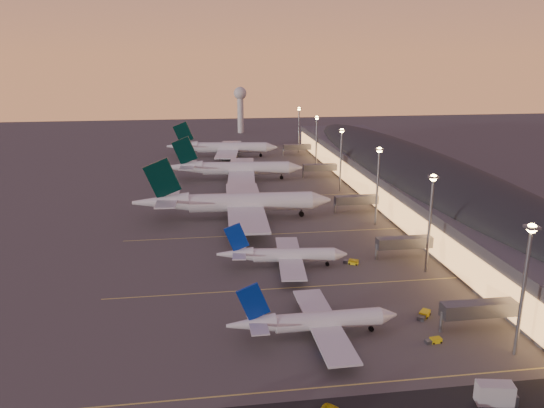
{
  "coord_description": "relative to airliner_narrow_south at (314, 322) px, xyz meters",
  "views": [
    {
      "loc": [
        -21.73,
        -120.94,
        54.38
      ],
      "look_at": [
        2.0,
        45.0,
        7.0
      ],
      "focal_mm": 35.0,
      "sensor_mm": 36.0,
      "label": 1
    }
  ],
  "objects": [
    {
      "name": "terminal_building",
      "position": [
        61.88,
        100.56,
        5.56
      ],
      "size": [
        56.35,
        255.0,
        17.46
      ],
      "color": "#47474C",
      "rests_on": "ground"
    },
    {
      "name": "airliner_wide_mid",
      "position": [
        -5.7,
        140.12,
        1.89
      ],
      "size": [
        62.04,
        56.78,
        19.84
      ],
      "rotation": [
        0.0,
        0.0,
        -0.09
      ],
      "color": "silver",
      "rests_on": "ground"
    },
    {
      "name": "airliner_wide_far",
      "position": [
        -7.83,
        196.7,
        1.79
      ],
      "size": [
        60.82,
        55.89,
        19.47
      ],
      "rotation": [
        0.0,
        0.0,
        -0.13
      ],
      "color": "silver",
      "rests_on": "ground"
    },
    {
      "name": "airliner_wide_near",
      "position": [
        -9.99,
        81.42,
        2.37
      ],
      "size": [
        67.74,
        61.66,
        21.69
      ],
      "rotation": [
        0.0,
        0.0,
        -0.04
      ],
      "color": "silver",
      "rests_on": "ground"
    },
    {
      "name": "airliner_narrow_north",
      "position": [
        -0.37,
        36.59,
        -0.01
      ],
      "size": [
        34.74,
        31.18,
        12.4
      ],
      "rotation": [
        0.0,
        0.0,
        -0.1
      ],
      "color": "silver",
      "rests_on": "ground"
    },
    {
      "name": "radar_tower",
      "position": [
        10.04,
        288.09,
        18.66
      ],
      "size": [
        9.0,
        9.0,
        32.5
      ],
      "color": "silver",
      "rests_on": "ground"
    },
    {
      "name": "baggage_tug_b",
      "position": [
        31.64,
        5.83,
        -2.78
      ],
      "size": [
        3.46,
        2.37,
        0.96
      ],
      "rotation": [
        0.0,
        0.0,
        0.37
      ],
      "color": "yellow",
      "rests_on": "ground"
    },
    {
      "name": "ground",
      "position": [
        0.04,
        28.09,
        -3.22
      ],
      "size": [
        700.0,
        700.0,
        0.0
      ],
      "primitive_type": "plane",
      "color": "#484543"
    },
    {
      "name": "light_masts",
      "position": [
        36.04,
        93.09,
        14.34
      ],
      "size": [
        2.2,
        217.2,
        25.9
      ],
      "color": "gray",
      "rests_on": "ground"
    },
    {
      "name": "baggage_tug_a",
      "position": [
        22.8,
        -5.81,
        -2.78
      ],
      "size": [
        3.36,
        1.68,
        0.96
      ],
      "rotation": [
        0.0,
        0.0,
        0.11
      ],
      "color": "yellow",
      "rests_on": "ground"
    },
    {
      "name": "lane_markings",
      "position": [
        0.04,
        68.09,
        -3.21
      ],
      "size": [
        90.0,
        180.36,
        0.0
      ],
      "color": "#D8C659",
      "rests_on": "ground"
    },
    {
      "name": "airliner_narrow_south",
      "position": [
        0.0,
        0.0,
        0.0
      ],
      "size": [
        34.74,
        30.93,
        12.45
      ],
      "rotation": [
        0.0,
        0.0,
        0.02
      ],
      "color": "silver",
      "rests_on": "ground"
    },
    {
      "name": "baggage_tug_d",
      "position": [
        25.18,
        4.39,
        -2.65
      ],
      "size": [
        3.97,
        4.14,
        1.24
      ],
      "rotation": [
        0.0,
        0.0,
        0.84
      ],
      "color": "yellow",
      "rests_on": "ground"
    },
    {
      "name": "catering_truck_a",
      "position": [
        24.65,
        -24.95,
        -1.54
      ],
      "size": [
        6.72,
        3.58,
        3.58
      ],
      "rotation": [
        0.0,
        0.0,
        -0.19
      ],
      "color": "silver",
      "rests_on": "ground"
    },
    {
      "name": "baggage_tug_c",
      "position": [
        18.41,
        35.83,
        -2.69
      ],
      "size": [
        4.14,
        3.24,
        1.16
      ],
      "rotation": [
        0.0,
        0.0,
        -0.51
      ],
      "color": "yellow",
      "rests_on": "ground"
    }
  ]
}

